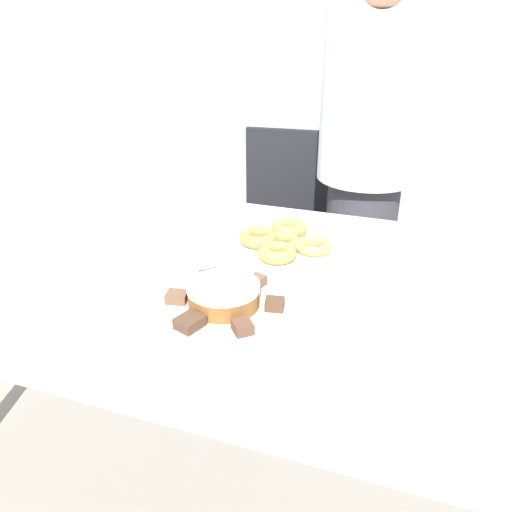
{
  "coord_description": "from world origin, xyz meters",
  "views": [
    {
      "loc": [
        0.41,
        -1.12,
        1.38
      ],
      "look_at": [
        0.02,
        0.01,
        0.79
      ],
      "focal_mm": 35.0,
      "sensor_mm": 36.0,
      "label": 1
    }
  ],
  "objects_px": {
    "person_standing": "(366,168)",
    "office_chair_left": "(280,236)",
    "plate_donuts": "(281,248)",
    "frosted_cake": "(225,295)",
    "plate_cake": "(225,307)"
  },
  "relations": [
    {
      "from": "plate_cake",
      "to": "person_standing",
      "type": "bearing_deg",
      "value": 79.97
    },
    {
      "from": "person_standing",
      "to": "office_chair_left",
      "type": "relative_size",
      "value": 1.75
    },
    {
      "from": "person_standing",
      "to": "plate_cake",
      "type": "relative_size",
      "value": 4.84
    },
    {
      "from": "plate_cake",
      "to": "frosted_cake",
      "type": "relative_size",
      "value": 1.84
    },
    {
      "from": "person_standing",
      "to": "office_chair_left",
      "type": "bearing_deg",
      "value": 167.77
    },
    {
      "from": "person_standing",
      "to": "plate_cake",
      "type": "xyz_separation_m",
      "value": [
        -0.18,
        -1.04,
        -0.08
      ]
    },
    {
      "from": "person_standing",
      "to": "frosted_cake",
      "type": "xyz_separation_m",
      "value": [
        -0.18,
        -1.04,
        -0.04
      ]
    },
    {
      "from": "person_standing",
      "to": "office_chair_left",
      "type": "xyz_separation_m",
      "value": [
        -0.38,
        0.08,
        -0.39
      ]
    },
    {
      "from": "frosted_cake",
      "to": "office_chair_left",
      "type": "bearing_deg",
      "value": 99.81
    },
    {
      "from": "plate_cake",
      "to": "frosted_cake",
      "type": "bearing_deg",
      "value": -90.9
    },
    {
      "from": "plate_donuts",
      "to": "frosted_cake",
      "type": "distance_m",
      "value": 0.37
    },
    {
      "from": "plate_cake",
      "to": "plate_donuts",
      "type": "xyz_separation_m",
      "value": [
        0.03,
        0.36,
        0.0
      ]
    },
    {
      "from": "plate_donuts",
      "to": "frosted_cake",
      "type": "bearing_deg",
      "value": -94.82
    },
    {
      "from": "office_chair_left",
      "to": "plate_cake",
      "type": "distance_m",
      "value": 1.18
    },
    {
      "from": "office_chair_left",
      "to": "plate_cake",
      "type": "height_order",
      "value": "office_chair_left"
    }
  ]
}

